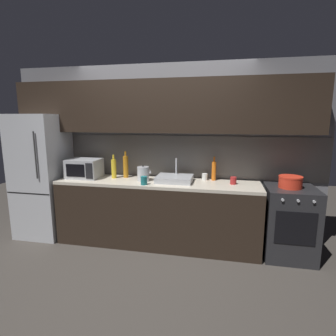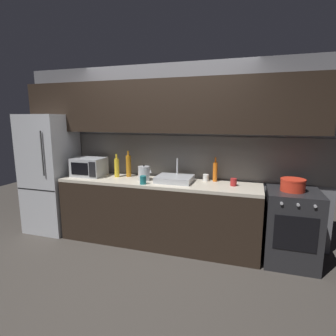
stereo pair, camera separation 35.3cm
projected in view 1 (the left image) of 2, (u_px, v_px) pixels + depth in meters
ground_plane at (137, 280)px, 2.94m from camera, size 10.00×10.00×0.00m
back_wall at (162, 132)px, 3.81m from camera, size 4.50×0.44×2.50m
counter_run at (157, 213)px, 3.73m from camera, size 2.76×0.60×0.90m
refrigerator at (42, 176)px, 3.99m from camera, size 0.68×0.69×1.80m
oven_range at (289, 222)px, 3.38m from camera, size 0.60×0.62×0.90m
microwave at (84, 168)px, 3.85m from camera, size 0.46×0.35×0.27m
sink_basin at (174, 179)px, 3.62m from camera, size 0.48×0.38×0.30m
kettle at (143, 174)px, 3.65m from camera, size 0.19×0.16×0.22m
wine_bottle_amber at (126, 166)px, 3.86m from camera, size 0.07×0.07×0.38m
wine_bottle_yellow at (114, 168)px, 3.82m from camera, size 0.07×0.07×0.34m
wine_bottle_orange at (214, 171)px, 3.68m from camera, size 0.06×0.06×0.33m
mug_teal at (144, 181)px, 3.45m from camera, size 0.08×0.08×0.11m
mug_red at (233, 181)px, 3.48m from camera, size 0.08×0.08×0.10m
mug_white at (205, 177)px, 3.71m from camera, size 0.08×0.08×0.09m
cooking_pot at (290, 182)px, 3.29m from camera, size 0.28×0.28×0.15m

